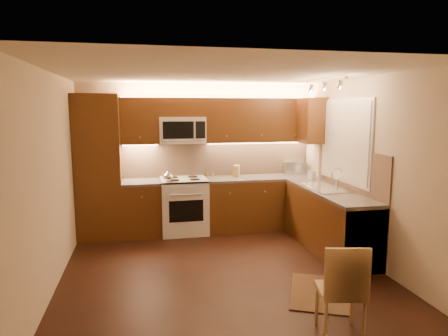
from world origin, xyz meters
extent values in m
cube|color=black|center=(0.00, 0.00, 0.00)|extent=(4.00, 4.00, 0.01)
cube|color=beige|center=(0.00, 0.00, 2.50)|extent=(4.00, 4.00, 0.01)
cube|color=#BFAB8B|center=(0.00, 2.00, 1.25)|extent=(4.00, 0.01, 2.50)
cube|color=#BFAB8B|center=(0.00, -2.00, 1.25)|extent=(4.00, 0.01, 2.50)
cube|color=#BFAB8B|center=(-2.00, 0.00, 1.25)|extent=(0.01, 4.00, 2.50)
cube|color=#BFAB8B|center=(2.00, 0.00, 1.25)|extent=(0.01, 4.00, 2.50)
cube|color=#47260F|center=(-1.65, 1.70, 1.15)|extent=(0.70, 0.60, 2.30)
cube|color=#47260F|center=(-0.99, 1.70, 0.43)|extent=(0.62, 0.60, 0.86)
cube|color=#3A3734|center=(-0.99, 1.70, 0.88)|extent=(0.62, 0.60, 0.04)
cube|color=#47260F|center=(1.04, 1.70, 0.43)|extent=(1.92, 0.60, 0.86)
cube|color=#3A3734|center=(1.04, 1.70, 0.88)|extent=(1.92, 0.60, 0.04)
cube|color=#47260F|center=(1.70, 0.40, 0.43)|extent=(0.60, 2.00, 0.86)
cube|color=#3A3734|center=(1.70, 0.40, 0.88)|extent=(0.60, 2.00, 0.04)
cube|color=silver|center=(1.70, -0.30, 0.43)|extent=(0.58, 0.60, 0.84)
cube|color=#A37E63|center=(0.35, 1.99, 1.20)|extent=(3.30, 0.02, 0.60)
cube|color=#A37E63|center=(1.99, 0.40, 1.20)|extent=(0.02, 2.00, 0.60)
cube|color=#47260F|center=(-0.99, 1.82, 1.88)|extent=(0.62, 0.35, 0.75)
cube|color=#47260F|center=(1.04, 1.82, 1.88)|extent=(1.92, 0.35, 0.75)
cube|color=#47260F|center=(-0.30, 1.82, 2.09)|extent=(0.76, 0.35, 0.31)
cube|color=#47260F|center=(1.82, 1.40, 1.88)|extent=(0.35, 0.50, 0.75)
cube|color=silver|center=(1.99, 0.55, 1.60)|extent=(0.03, 1.44, 1.24)
cube|color=silver|center=(1.97, 0.55, 1.60)|extent=(0.02, 1.36, 1.16)
cube|color=silver|center=(1.55, 0.40, 2.46)|extent=(0.04, 1.20, 0.03)
cube|color=silver|center=(1.72, 1.86, 1.02)|extent=(0.43, 0.34, 0.24)
cube|color=olive|center=(0.64, 1.82, 1.00)|extent=(0.14, 0.17, 0.20)
cylinder|color=silver|center=(0.14, 1.94, 0.95)|extent=(0.04, 0.04, 0.09)
cylinder|color=brown|center=(0.14, 1.94, 0.95)|extent=(0.04, 0.04, 0.09)
cylinder|color=silver|center=(0.23, 1.82, 0.95)|extent=(0.05, 0.05, 0.10)
cylinder|color=olive|center=(0.59, 1.89, 0.95)|extent=(0.06, 0.06, 0.10)
imported|color=silver|center=(1.81, 1.29, 1.01)|extent=(0.13, 0.13, 0.22)
cube|color=black|center=(0.95, -0.90, 0.01)|extent=(0.97, 1.13, 0.01)
camera|label=1|loc=(-0.98, -4.85, 2.07)|focal=31.97mm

